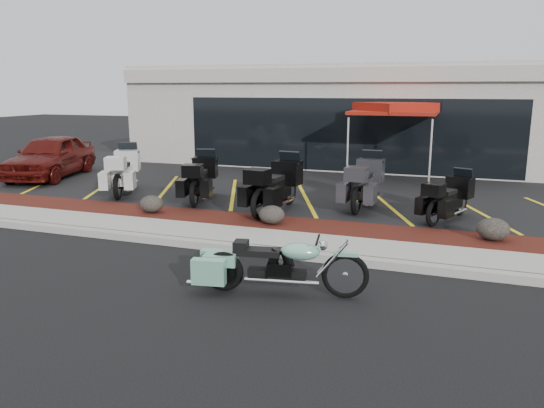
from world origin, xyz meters
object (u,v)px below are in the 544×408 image
at_px(popup_canopy, 395,110).
at_px(parked_car, 51,156).
at_px(hero_cruiser, 345,269).
at_px(touring_white, 129,165).
at_px(traffic_cone, 285,176).

bearing_deg(popup_canopy, parked_car, -158.52).
distance_m(hero_cruiser, touring_white, 9.97).
relative_size(hero_cruiser, parked_car, 0.63).
distance_m(parked_car, traffic_cone, 8.06).
relative_size(parked_car, popup_canopy, 1.48).
height_order(touring_white, popup_canopy, popup_canopy).
bearing_deg(popup_canopy, touring_white, -145.33).
bearing_deg(parked_car, traffic_cone, -3.71).
bearing_deg(touring_white, parked_car, 52.79).
height_order(hero_cruiser, traffic_cone, hero_cruiser).
height_order(hero_cruiser, touring_white, touring_white).
bearing_deg(popup_canopy, hero_cruiser, -83.04).
relative_size(touring_white, parked_car, 0.57).
distance_m(touring_white, parked_car, 3.80).
bearing_deg(hero_cruiser, traffic_cone, 103.97).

